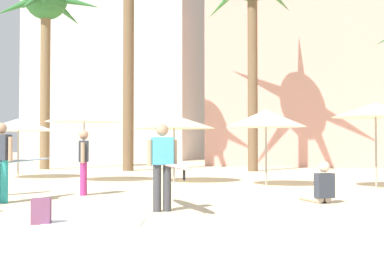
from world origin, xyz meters
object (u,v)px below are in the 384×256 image
person_far_right (84,160)px  beach_towel (94,222)px  person_near_left (164,163)px  person_far_left (0,159)px  cafe_umbrella_4 (376,110)px  person_mid_center (320,188)px  person_mid_right (4,160)px  cafe_umbrella_1 (18,125)px  cafe_umbrella_5 (174,122)px  palm_tree_center (46,12)px  backpack (41,212)px  cafe_umbrella_2 (84,116)px  cafe_umbrella_3 (266,118)px

person_far_right → beach_towel: bearing=-82.4°
person_near_left → person_far_left: size_ratio=1.38×
cafe_umbrella_4 → person_far_left: bearing=-152.1°
person_mid_center → person_mid_right: bearing=71.4°
cafe_umbrella_1 → person_mid_right: size_ratio=1.01×
cafe_umbrella_5 → person_mid_right: size_ratio=1.01×
person_mid_center → cafe_umbrella_5: bearing=11.3°
palm_tree_center → person_mid_center: size_ratio=10.10×
palm_tree_center → person_near_left: 19.11m
person_mid_center → backpack: bearing=101.8°
cafe_umbrella_2 → person_near_left: 8.53m
person_near_left → cafe_umbrella_5: bearing=-17.4°
beach_towel → person_mid_right: bearing=147.1°
palm_tree_center → person_mid_right: size_ratio=3.56×
cafe_umbrella_2 → beach_towel: 9.86m
cafe_umbrella_1 → person_far_right: cafe_umbrella_1 is taller
person_mid_right → cafe_umbrella_1: bearing=36.9°
person_mid_center → beach_towel: bearing=105.0°
cafe_umbrella_4 → person_far_left: 10.48m
person_far_right → cafe_umbrella_4: bearing=7.3°
cafe_umbrella_5 → backpack: size_ratio=6.64×
person_mid_center → cafe_umbrella_4: bearing=-53.1°
palm_tree_center → person_mid_center: 19.73m
cafe_umbrella_4 → cafe_umbrella_3: bearing=-179.9°
palm_tree_center → person_mid_right: (7.36, -13.39, -7.11)m
cafe_umbrella_1 → beach_towel: size_ratio=1.75×
palm_tree_center → person_far_left: size_ratio=5.81×
person_near_left → person_far_left: (-4.93, 1.59, 0.01)m
backpack → person_far_left: bearing=21.7°
beach_towel → person_far_right: bearing=120.2°
cafe_umbrella_2 → person_mid_center: bearing=-28.1°
beach_towel → person_near_left: bearing=71.8°
cafe_umbrella_4 → person_mid_center: size_ratio=2.58×
cafe_umbrella_2 → beach_towel: size_ratio=1.68×
cafe_umbrella_1 → cafe_umbrella_3: (9.51, -1.00, 0.07)m
cafe_umbrella_4 → person_mid_center: cafe_umbrella_4 is taller
cafe_umbrella_1 → cafe_umbrella_2: 3.33m
palm_tree_center → person_far_left: (6.30, -12.12, -7.12)m
person_mid_right → person_far_right: size_ratio=1.68×
person_near_left → person_mid_right: (-3.87, 0.33, 0.02)m
person_far_right → person_mid_center: size_ratio=1.69×
palm_tree_center → person_far_right: 15.79m
backpack → person_near_left: 2.65m
palm_tree_center → backpack: (9.88, -15.88, -7.85)m
cafe_umbrella_3 → backpack: cafe_umbrella_3 is taller
cafe_umbrella_2 → cafe_umbrella_4: cafe_umbrella_4 is taller
person_mid_right → person_mid_center: person_mid_right is taller
palm_tree_center → cafe_umbrella_1: palm_tree_center is taller
cafe_umbrella_1 → cafe_umbrella_2: bearing=-14.9°
cafe_umbrella_2 → backpack: 9.81m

